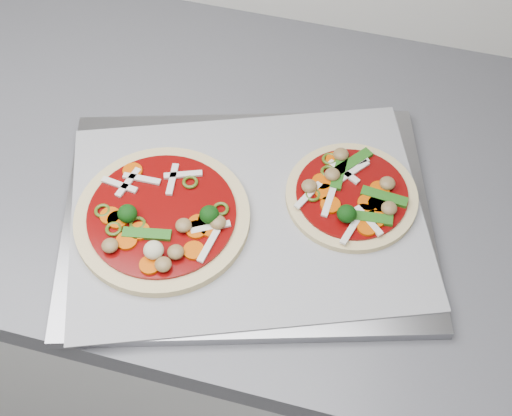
# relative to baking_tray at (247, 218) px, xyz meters

# --- Properties ---
(baking_tray) EXTENTS (0.53, 0.45, 0.01)m
(baking_tray) POSITION_rel_baking_tray_xyz_m (0.00, 0.00, 0.00)
(baking_tray) COLOR gray
(baking_tray) RESTS_ON countertop
(parchment) EXTENTS (0.52, 0.45, 0.00)m
(parchment) POSITION_rel_baking_tray_xyz_m (0.00, 0.00, 0.01)
(parchment) COLOR #98999E
(parchment) RESTS_ON baking_tray
(pizza_left) EXTENTS (0.28, 0.28, 0.04)m
(pizza_left) POSITION_rel_baking_tray_xyz_m (-0.10, -0.04, 0.02)
(pizza_left) COLOR beige
(pizza_left) RESTS_ON parchment
(pizza_right) EXTENTS (0.21, 0.21, 0.03)m
(pizza_right) POSITION_rel_baking_tray_xyz_m (0.12, 0.06, 0.02)
(pizza_right) COLOR beige
(pizza_right) RESTS_ON parchment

